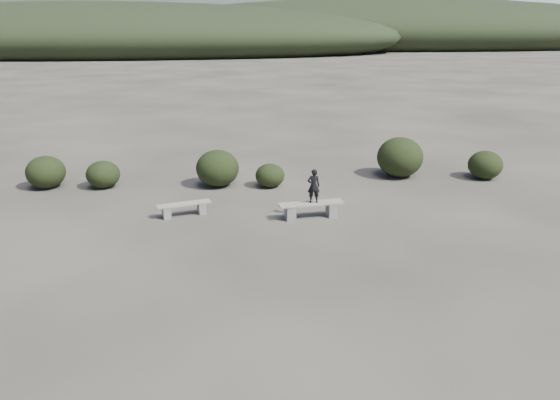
{
  "coord_description": "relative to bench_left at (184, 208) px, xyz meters",
  "views": [
    {
      "loc": [
        -0.6,
        -10.07,
        5.6
      ],
      "look_at": [
        0.56,
        3.5,
        1.1
      ],
      "focal_mm": 35.0,
      "sensor_mm": 36.0,
      "label": 1
    }
  ],
  "objects": [
    {
      "name": "seated_person",
      "position": [
        3.83,
        -0.5,
        0.75
      ],
      "size": [
        0.38,
        0.26,
        1.02
      ],
      "primitive_type": "imported",
      "rotation": [
        0.0,
        0.0,
        3.17
      ],
      "color": "black",
      "rests_on": "bench_right"
    },
    {
      "name": "shrub_d",
      "position": [
        7.69,
        3.71,
        0.5
      ],
      "size": [
        1.71,
        1.71,
        1.49
      ],
      "primitive_type": "ellipsoid",
      "color": "black",
      "rests_on": "ground"
    },
    {
      "name": "ground",
      "position": [
        2.15,
        -5.54,
        -0.24
      ],
      "size": [
        1200.0,
        1200.0,
        0.0
      ],
      "primitive_type": "plane",
      "color": "#312D26",
      "rests_on": "ground"
    },
    {
      "name": "shrub_e",
      "position": [
        10.77,
        3.17,
        0.28
      ],
      "size": [
        1.25,
        1.25,
        1.04
      ],
      "primitive_type": "ellipsoid",
      "color": "black",
      "rests_on": "ground"
    },
    {
      "name": "bench_left",
      "position": [
        0.0,
        0.0,
        0.0
      ],
      "size": [
        1.63,
        0.8,
        0.4
      ],
      "rotation": [
        0.0,
        0.0,
        0.3
      ],
      "color": "slate",
      "rests_on": "ground"
    },
    {
      "name": "shrub_f",
      "position": [
        -5.03,
        3.35,
        0.32
      ],
      "size": [
        1.34,
        1.34,
        1.13
      ],
      "primitive_type": "ellipsoid",
      "color": "black",
      "rests_on": "ground"
    },
    {
      "name": "shrub_b",
      "position": [
        0.94,
        3.06,
        0.4
      ],
      "size": [
        1.51,
        1.51,
        1.3
      ],
      "primitive_type": "ellipsoid",
      "color": "black",
      "rests_on": "ground"
    },
    {
      "name": "shrub_a",
      "position": [
        -3.06,
        3.21,
        0.23
      ],
      "size": [
        1.16,
        1.16,
        0.95
      ],
      "primitive_type": "ellipsoid",
      "color": "black",
      "rests_on": "ground"
    },
    {
      "name": "mountain_ridges",
      "position": [
        -5.34,
        333.52,
        10.59
      ],
      "size": [
        500.0,
        400.0,
        56.0
      ],
      "color": "black",
      "rests_on": "ground"
    },
    {
      "name": "shrub_c",
      "position": [
        2.77,
        2.79,
        0.17
      ],
      "size": [
        1.03,
        1.03,
        0.83
      ],
      "primitive_type": "ellipsoid",
      "color": "black",
      "rests_on": "ground"
    },
    {
      "name": "bench_right",
      "position": [
        3.77,
        -0.51,
        0.05
      ],
      "size": [
        1.97,
        0.69,
        0.48
      ],
      "rotation": [
        0.0,
        0.0,
        0.15
      ],
      "color": "slate",
      "rests_on": "ground"
    }
  ]
}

